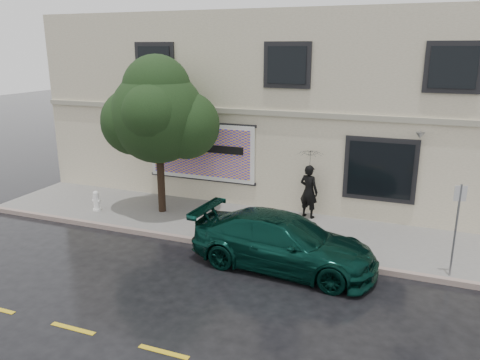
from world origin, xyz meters
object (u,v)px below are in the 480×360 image
(street_tree, at_px, (158,117))
(fire_hydrant, at_px, (96,201))
(pedestrian, at_px, (309,191))
(car, at_px, (283,242))

(street_tree, relative_size, fire_hydrant, 6.81)
(pedestrian, xyz_separation_m, street_tree, (-4.97, -1.27, 2.45))
(car, bearing_deg, pedestrian, 7.21)
(street_tree, bearing_deg, pedestrian, 14.34)
(car, xyz_separation_m, fire_hydrant, (-7.35, 1.62, -0.23))
(car, xyz_separation_m, street_tree, (-5.14, 2.40, 2.79))
(pedestrian, relative_size, fire_hydrant, 2.52)
(pedestrian, xyz_separation_m, fire_hydrant, (-7.18, -2.05, -0.56))
(car, distance_m, pedestrian, 3.69)
(pedestrian, distance_m, fire_hydrant, 7.49)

